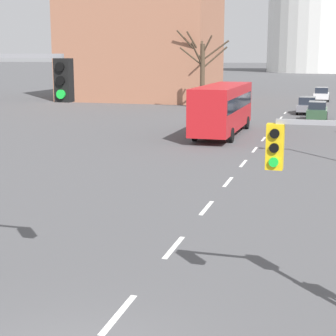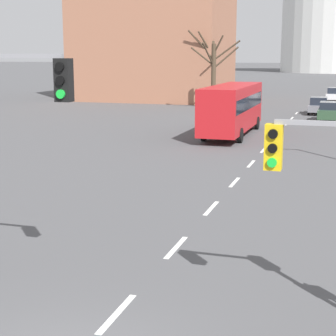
# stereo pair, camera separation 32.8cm
# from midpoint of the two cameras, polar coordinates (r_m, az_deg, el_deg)

# --- Properties ---
(lane_stripe_0) EXTENTS (0.16, 2.00, 0.01)m
(lane_stripe_0) POSITION_cam_midpoint_polar(r_m,az_deg,el_deg) (12.68, -5.79, -14.54)
(lane_stripe_0) COLOR silver
(lane_stripe_0) RESTS_ON ground_plane
(lane_stripe_1) EXTENTS (0.16, 2.00, 0.01)m
(lane_stripe_1) POSITION_cam_midpoint_polar(r_m,az_deg,el_deg) (16.61, 0.03, -8.05)
(lane_stripe_1) COLOR silver
(lane_stripe_1) RESTS_ON ground_plane
(lane_stripe_2) EXTENTS (0.16, 2.00, 0.01)m
(lane_stripe_2) POSITION_cam_midpoint_polar(r_m,az_deg,el_deg) (20.78, 3.48, -4.06)
(lane_stripe_2) COLOR silver
(lane_stripe_2) RESTS_ON ground_plane
(lane_stripe_3) EXTENTS (0.16, 2.00, 0.01)m
(lane_stripe_3) POSITION_cam_midpoint_polar(r_m,az_deg,el_deg) (25.06, 5.75, -1.41)
(lane_stripe_3) COLOR silver
(lane_stripe_3) RESTS_ON ground_plane
(lane_stripe_4) EXTENTS (0.16, 2.00, 0.01)m
(lane_stripe_4) POSITION_cam_midpoint_polar(r_m,az_deg,el_deg) (29.41, 7.34, 0.47)
(lane_stripe_4) COLOR silver
(lane_stripe_4) RESTS_ON ground_plane
(lane_stripe_5) EXTENTS (0.16, 2.00, 0.01)m
(lane_stripe_5) POSITION_cam_midpoint_polar(r_m,az_deg,el_deg) (33.79, 8.53, 1.86)
(lane_stripe_5) COLOR silver
(lane_stripe_5) RESTS_ON ground_plane
(lane_stripe_6) EXTENTS (0.16, 2.00, 0.01)m
(lane_stripe_6) POSITION_cam_midpoint_polar(r_m,az_deg,el_deg) (38.21, 9.44, 2.93)
(lane_stripe_6) COLOR silver
(lane_stripe_6) RESTS_ON ground_plane
(lane_stripe_7) EXTENTS (0.16, 2.00, 0.01)m
(lane_stripe_7) POSITION_cam_midpoint_polar(r_m,az_deg,el_deg) (42.64, 10.16, 3.78)
(lane_stripe_7) COLOR silver
(lane_stripe_7) RESTS_ON ground_plane
(lane_stripe_8) EXTENTS (0.16, 2.00, 0.01)m
(lane_stripe_8) POSITION_cam_midpoint_polar(r_m,az_deg,el_deg) (47.08, 10.75, 4.46)
(lane_stripe_8) COLOR silver
(lane_stripe_8) RESTS_ON ground_plane
(lane_stripe_9) EXTENTS (0.16, 2.00, 0.01)m
(lane_stripe_9) POSITION_cam_midpoint_polar(r_m,az_deg,el_deg) (51.53, 11.24, 5.03)
(lane_stripe_9) COLOR silver
(lane_stripe_9) RESTS_ON ground_plane
(lane_stripe_10) EXTENTS (0.16, 2.00, 0.01)m
(lane_stripe_10) POSITION_cam_midpoint_polar(r_m,az_deg,el_deg) (56.00, 11.65, 5.51)
(lane_stripe_10) COLOR silver
(lane_stripe_10) RESTS_ON ground_plane
(traffic_signal_near_left) EXTENTS (2.73, 0.34, 5.77)m
(traffic_signal_near_left) POSITION_cam_midpoint_polar(r_m,az_deg,el_deg) (13.65, -17.10, 6.10)
(traffic_signal_near_left) COLOR gray
(traffic_signal_near_left) RESTS_ON ground_plane
(sedan_near_left) EXTENTS (1.74, 4.22, 1.66)m
(sedan_near_left) POSITION_cam_midpoint_polar(r_m,az_deg,el_deg) (49.85, 14.73, 5.62)
(sedan_near_left) COLOR #2D4C33
(sedan_near_left) RESTS_ON ground_plane
(sedan_near_right) EXTENTS (1.86, 4.06, 1.68)m
(sedan_near_right) POSITION_cam_midpoint_polar(r_m,az_deg,el_deg) (71.37, 15.19, 7.25)
(sedan_near_right) COLOR silver
(sedan_near_right) RESTS_ON ground_plane
(sedan_mid_centre) EXTENTS (1.85, 4.14, 1.63)m
(sedan_mid_centre) POSITION_cam_midpoint_polar(r_m,az_deg,el_deg) (55.54, 13.78, 6.21)
(sedan_mid_centre) COLOR slate
(sedan_mid_centre) RESTS_ON ground_plane
(city_bus) EXTENTS (2.66, 10.80, 3.48)m
(city_bus) POSITION_cam_midpoint_polar(r_m,az_deg,el_deg) (39.52, 5.33, 6.30)
(city_bus) COLOR red
(city_bus) RESTS_ON ground_plane
(bare_tree_left_near) EXTENTS (4.96, 2.50, 7.53)m
(bare_tree_left_near) POSITION_cam_midpoint_polar(r_m,az_deg,el_deg) (58.73, 3.42, 9.73)
(bare_tree_left_near) COLOR #473828
(bare_tree_left_near) RESTS_ON ground_plane
(bare_tree_left_far) EXTENTS (2.84, 4.83, 9.66)m
(bare_tree_left_far) POSITION_cam_midpoint_polar(r_m,az_deg,el_deg) (63.24, 3.08, 10.22)
(bare_tree_left_far) COLOR #473828
(bare_tree_left_far) RESTS_ON ground_plane
(apartment_block_left) EXTENTS (18.00, 14.00, 18.16)m
(apartment_block_left) POSITION_cam_midpoint_polar(r_m,az_deg,el_deg) (72.06, -2.74, 14.22)
(apartment_block_left) COLOR #9E664C
(apartment_block_left) RESTS_ON ground_plane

